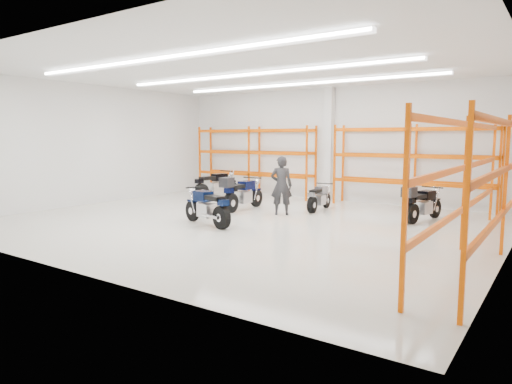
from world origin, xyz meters
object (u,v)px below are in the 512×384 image
Objects in this scene: motorcycle_back_a at (215,186)px; structural_column at (329,144)px; motorcycle_main at (208,208)px; motorcycle_back_d at (421,204)px; motorcycle_back_b at (241,194)px; standing_man at (281,186)px; motorcycle_back_c at (319,198)px.

motorcycle_back_a is 4.95m from structural_column.
structural_column is (0.51, 6.86, 1.74)m from motorcycle_main.
motorcycle_main is 0.93× the size of motorcycle_back_a.
motorcycle_main is 0.48× the size of structural_column.
motorcycle_back_d is at bearing -3.28° from motorcycle_back_a.
motorcycle_back_b is at bearing -108.11° from structural_column.
standing_man is (4.32, -1.81, 0.43)m from motorcycle_back_a.
motorcycle_back_b is at bearing -26.21° from standing_man.
standing_man is at bearing 0.99° from motorcycle_back_b.
structural_column is (4.04, 2.30, 1.72)m from motorcycle_back_a.
motorcycle_back_a is 3.25m from motorcycle_back_b.
motorcycle_main is 1.11× the size of standing_man.
motorcycle_main reaches higher than motorcycle_back_c.
structural_column reaches higher than motorcycle_back_b.
motorcycle_back_b is (-0.84, 2.72, 0.07)m from motorcycle_main.
motorcycle_back_c is 3.47m from motorcycle_back_d.
motorcycle_back_b is at bearing 107.15° from motorcycle_main.
motorcycle_back_b is 1.68m from standing_man.
motorcycle_back_b is 1.10× the size of motorcycle_back_d.
motorcycle_back_a is at bearing 175.69° from motorcycle_back_c.
motorcycle_back_b is 0.52× the size of structural_column.
structural_column is (1.35, 4.14, 1.67)m from motorcycle_back_b.
motorcycle_main is at bearing 46.71° from standing_man.
motorcycle_main is at bearing -108.89° from motorcycle_back_c.
motorcycle_back_b reaches higher than motorcycle_back_d.
motorcycle_back_d is 5.47m from structural_column.
motorcycle_main is at bearing -140.22° from motorcycle_back_d.
motorcycle_back_d is 4.33m from standing_man.
motorcycle_back_d is (3.46, -0.11, 0.10)m from motorcycle_back_c.
motorcycle_back_a is (-3.52, 4.56, 0.03)m from motorcycle_main.
motorcycle_back_a reaches higher than motorcycle_back_c.
motorcycle_back_a reaches higher than motorcycle_main.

